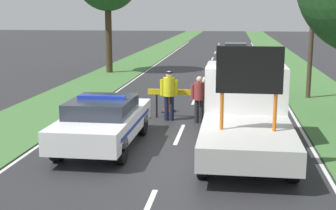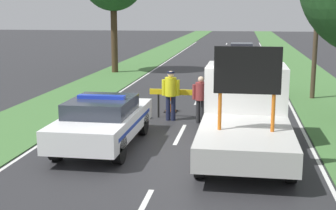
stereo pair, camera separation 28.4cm
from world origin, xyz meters
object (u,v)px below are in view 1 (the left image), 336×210
object	(u,v)px
police_car	(103,121)
road_barrier	(191,95)
utility_pole	(313,5)
queued_car_wagon_maroon	(235,53)
pedestrian_civilian	(199,96)
traffic_cone_centre_front	(117,111)
queued_car_van_white	(238,60)
police_officer	(169,91)
queued_car_sedan_black	(244,76)
work_truck	(246,110)
traffic_cone_near_truck	(140,110)
traffic_cone_near_police	(169,103)

from	to	relation	value
police_car	road_barrier	bearing A→B (deg)	56.10
utility_pole	queued_car_wagon_maroon	bearing A→B (deg)	103.56
pedestrian_civilian	queued_car_wagon_maroon	world-z (taller)	pedestrian_civilian
road_barrier	traffic_cone_centre_front	world-z (taller)	road_barrier
road_barrier	queued_car_van_white	bearing A→B (deg)	89.35
police_officer	queued_car_sedan_black	bearing A→B (deg)	-124.53
work_truck	police_officer	xyz separation A→B (m)	(-2.57, 3.21, -0.07)
traffic_cone_near_truck	queued_car_van_white	distance (m)	13.36
police_officer	queued_car_wagon_maroon	xyz separation A→B (m)	(2.39, 18.14, -0.24)
police_car	queued_car_sedan_black	distance (m)	10.56
traffic_cone_near_police	traffic_cone_centre_front	bearing A→B (deg)	-136.80
police_officer	traffic_cone_near_police	bearing A→B (deg)	-92.17
utility_pole	police_car	bearing A→B (deg)	-128.98
police_officer	utility_pole	world-z (taller)	utility_pole
road_barrier	queued_car_van_white	distance (m)	12.63
queued_car_sedan_black	queued_car_wagon_maroon	size ratio (longest dim) A/B	0.95
traffic_cone_centre_front	pedestrian_civilian	bearing A→B (deg)	-2.04
traffic_cone_centre_front	utility_pole	distance (m)	9.77
pedestrian_civilian	queued_car_wagon_maroon	size ratio (longest dim) A/B	0.39
police_car	traffic_cone_centre_front	distance (m)	3.44
pedestrian_civilian	queued_car_wagon_maroon	xyz separation A→B (m)	(1.31, 18.37, -0.14)
road_barrier	traffic_cone_centre_front	bearing A→B (deg)	-161.06
police_car	traffic_cone_near_police	world-z (taller)	police_car
queued_car_sedan_black	queued_car_van_white	distance (m)	6.71
police_officer	pedestrian_civilian	distance (m)	1.10
traffic_cone_centre_front	utility_pole	world-z (taller)	utility_pole
police_car	road_barrier	xyz separation A→B (m)	(2.15, 3.91, 0.11)
work_truck	traffic_cone_centre_front	bearing A→B (deg)	-32.96
road_barrier	queued_car_wagon_maroon	size ratio (longest dim) A/B	0.76
queued_car_van_white	queued_car_wagon_maroon	size ratio (longest dim) A/B	0.94
queued_car_sedan_black	traffic_cone_near_police	bearing A→B (deg)	58.27
road_barrier	police_officer	bearing A→B (deg)	-144.08
traffic_cone_centre_front	utility_pole	bearing A→B (deg)	35.15
police_officer	queued_car_van_white	size ratio (longest dim) A/B	0.45
police_car	pedestrian_civilian	bearing A→B (deg)	47.80
road_barrier	traffic_cone_near_truck	distance (m)	1.90
road_barrier	queued_car_sedan_black	distance (m)	6.14
road_barrier	utility_pole	world-z (taller)	utility_pole
police_car	work_truck	distance (m)	4.00
traffic_cone_near_police	queued_car_van_white	world-z (taller)	queued_car_van_white
queued_car_van_white	traffic_cone_centre_front	bearing A→B (deg)	71.49
pedestrian_civilian	police_officer	bearing A→B (deg)	179.16
traffic_cone_near_police	queued_car_sedan_black	distance (m)	5.65
queued_car_van_white	traffic_cone_near_truck	bearing A→B (deg)	74.49
traffic_cone_centre_front	queued_car_van_white	xyz separation A→B (m)	(4.36, 13.04, 0.54)
work_truck	traffic_cone_near_police	size ratio (longest dim) A/B	8.05
police_car	queued_car_van_white	xyz separation A→B (m)	(3.92, 16.42, 0.10)
police_car	pedestrian_civilian	size ratio (longest dim) A/B	2.91
queued_car_sedan_black	road_barrier	bearing A→B (deg)	70.91
traffic_cone_centre_front	queued_car_van_white	world-z (taller)	queued_car_van_white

